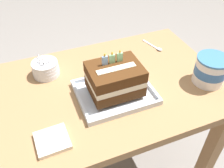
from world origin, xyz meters
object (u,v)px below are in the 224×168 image
serving_spoon_near_tray (157,48)px  napkin_pile (52,141)px  bowl_stack (46,68)px  foil_tray (115,93)px  birthday_cake (115,79)px  ice_cream_tub (210,70)px

serving_spoon_near_tray → napkin_pile: 0.71m
bowl_stack → serving_spoon_near_tray: (0.56, 0.00, -0.03)m
foil_tray → birthday_cake: 0.07m
napkin_pile → foil_tray: bearing=26.0°
foil_tray → bowl_stack: 0.33m
napkin_pile → ice_cream_tub: bearing=5.5°
ice_cream_tub → serving_spoon_near_tray: size_ratio=0.99×
foil_tray → ice_cream_tub: bearing=-10.2°
foil_tray → birthday_cake: (0.00, 0.00, 0.07)m
birthday_cake → ice_cream_tub: bearing=-10.2°
foil_tray → ice_cream_tub: (0.40, -0.07, 0.05)m
foil_tray → bowl_stack: bowl_stack is taller
foil_tray → birthday_cake: birthday_cake is taller
bowl_stack → serving_spoon_near_tray: bowl_stack is taller
birthday_cake → napkin_pile: 0.32m
foil_tray → napkin_pile: 0.31m
foil_tray → napkin_pile: bearing=-154.0°
serving_spoon_near_tray → birthday_cake: bearing=-144.3°
birthday_cake → bowl_stack: 0.33m
ice_cream_tub → napkin_pile: (-0.68, -0.07, -0.05)m
serving_spoon_near_tray → napkin_pile: bearing=-148.6°
foil_tray → napkin_pile: (-0.28, -0.14, 0.00)m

